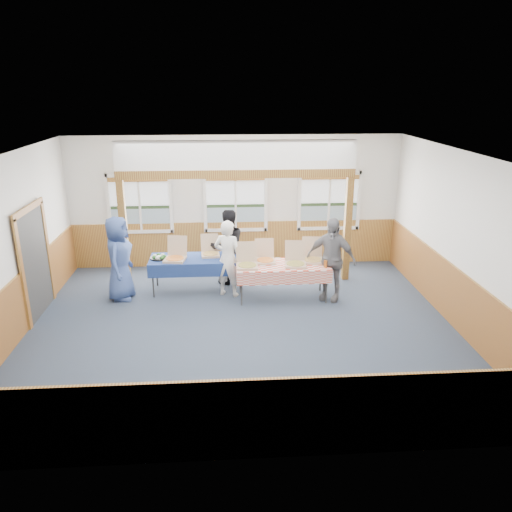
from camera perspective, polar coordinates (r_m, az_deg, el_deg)
The scene contains 31 objects.
floor at distance 9.45m, azimuth -1.61°, elevation -8.08°, with size 8.00×8.00×0.00m, color #282E41.
ceiling at distance 8.49m, azimuth -1.81°, elevation 11.53°, with size 8.00×8.00×0.00m, color white.
wall_back at distance 12.22m, azimuth -2.35°, elevation 6.19°, with size 8.00×8.00×0.00m, color silver.
wall_front at distance 5.61m, azimuth -0.26°, elevation -9.73°, with size 8.00×8.00×0.00m, color silver.
wall_left at distance 9.58m, azimuth -26.37°, elevation 0.58°, with size 8.00×8.00×0.00m, color silver.
wall_right at distance 9.83m, azimuth 22.30°, elevation 1.59°, with size 8.00×8.00×0.00m, color silver.
wainscot_back at distance 12.47m, azimuth -2.29°, elevation 1.46°, with size 7.98×0.05×1.10m, color brown.
wainscot_front at distance 6.21m, azimuth -0.26°, elevation -18.15°, with size 7.98×0.05×1.10m, color brown.
wainscot_left at distance 9.91m, azimuth -25.35°, elevation -5.18°, with size 0.05×6.98×1.10m, color brown.
wainscot_right at distance 10.16m, azimuth 21.44°, elevation -4.07°, with size 0.05×6.98×1.10m, color brown.
cased_opening at distance 10.52m, azimuth -23.97°, elevation -0.71°, with size 0.06×1.30×2.10m, color #313131.
window_left at distance 12.32m, azimuth -13.17°, elevation 6.19°, with size 1.56×0.10×1.46m.
window_mid at distance 12.16m, azimuth -2.35°, elevation 6.51°, with size 1.56×0.10×1.46m.
window_right at distance 12.43m, azimuth 8.37°, elevation 6.60°, with size 1.56×0.10×1.46m.
post_left at distance 11.37m, azimuth -14.86°, elevation 2.50°, with size 0.15×0.15×2.40m, color #592D13.
post_right at distance 11.50m, azimuth 10.42°, elevation 3.02°, with size 0.15×0.15×2.40m, color #592D13.
cross_beam at distance 10.87m, azimuth -2.23°, elevation 9.38°, with size 5.15×0.18×0.18m, color #592D13.
table_left at distance 10.88m, azimuth -7.07°, elevation -0.48°, with size 1.98×1.00×0.76m.
table_right at distance 10.43m, azimuth 3.06°, elevation -1.23°, with size 2.09×1.40×0.76m.
pizza_box_a at distance 10.77m, azimuth -9.21°, elevation -0.09°, with size 0.51×0.58×0.47m.
pizza_box_b at distance 10.98m, azimuth -5.24°, elevation 0.43°, with size 0.42×0.50×0.42m.
pizza_box_c at distance 10.23m, azimuth -1.04°, elevation -0.87°, with size 0.43×0.52×0.47m.
pizza_box_d at distance 10.53m, azimuth 1.06°, elevation -0.30°, with size 0.41×0.50×0.44m.
pizza_box_e at distance 10.35m, azimuth 4.52°, elevation -0.70°, with size 0.47×0.55×0.46m.
pizza_box_f at distance 10.61m, azimuth 6.49°, elevation -0.25°, with size 0.48×0.56×0.47m.
veggie_tray at distance 10.92m, azimuth -11.01°, elevation -0.14°, with size 0.39×0.39×0.09m.
drink_glass at distance 10.28m, azimuth 7.95°, elevation -0.91°, with size 0.07×0.07×0.15m, color #A3521B.
woman_white at distance 10.53m, azimuth -3.23°, elevation -0.28°, with size 0.61×0.40×1.67m, color silver.
woman_black at distance 11.23m, azimuth -3.26°, elevation 1.07°, with size 0.83×0.65×1.71m, color black.
man_blue at distance 10.72m, azimuth -15.38°, elevation -0.25°, with size 0.87×0.57×1.79m, color #364D88.
person_grey at distance 10.42m, azimuth 8.57°, elevation -0.36°, with size 1.04×0.43×1.77m, color slate.
Camera 1 is at (-0.31, -8.42, 4.29)m, focal length 35.00 mm.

